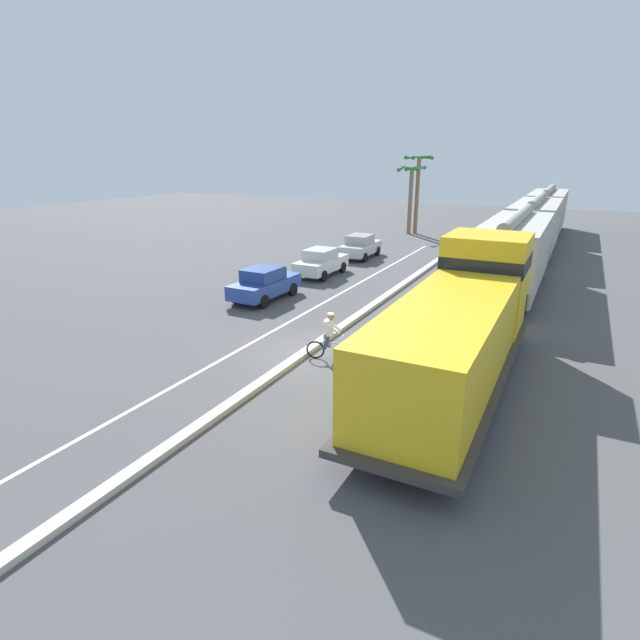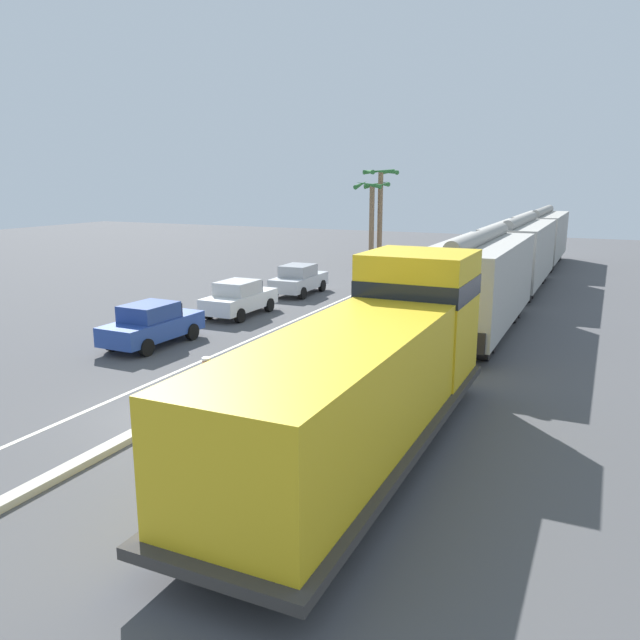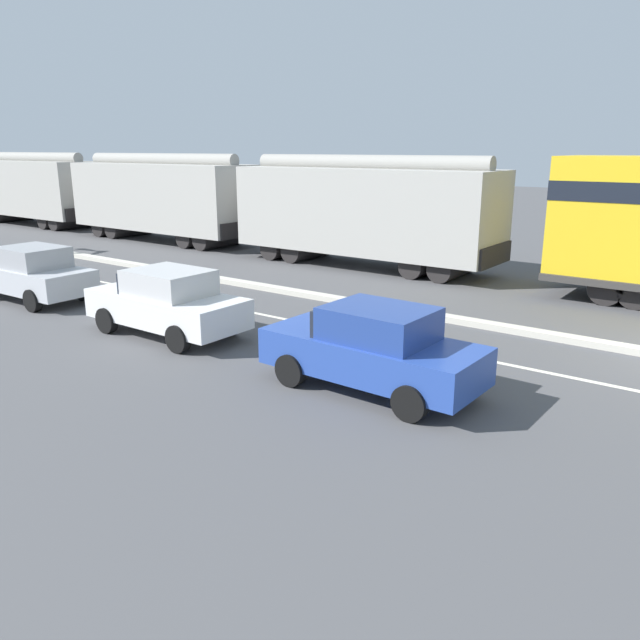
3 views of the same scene
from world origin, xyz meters
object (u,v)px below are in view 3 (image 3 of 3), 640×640
(parked_car_white, at_px, (167,302))
(hopper_car_lead, at_px, (364,212))
(parked_car_blue, at_px, (373,348))
(parked_car_silver, at_px, (32,273))
(hopper_car_middle, at_px, (162,198))
(hopper_car_trailing, at_px, (33,189))

(parked_car_white, bearing_deg, hopper_car_lead, 5.98)
(parked_car_blue, xyz_separation_m, parked_car_white, (0.11, 5.92, 0.00))
(parked_car_white, bearing_deg, parked_car_silver, 90.07)
(hopper_car_lead, xyz_separation_m, parked_car_blue, (-10.67, -7.03, -1.26))
(parked_car_white, xyz_separation_m, parked_car_silver, (-0.01, 6.06, 0.00))
(parked_car_white, distance_m, parked_car_silver, 6.06)
(parked_car_silver, bearing_deg, parked_car_white, -89.93)
(hopper_car_lead, bearing_deg, parked_car_blue, -146.64)
(parked_car_blue, height_order, parked_car_white, same)
(hopper_car_middle, relative_size, hopper_car_trailing, 1.00)
(hopper_car_trailing, bearing_deg, parked_car_blue, -109.44)
(hopper_car_lead, height_order, parked_car_white, hopper_car_lead)
(hopper_car_lead, distance_m, parked_car_white, 10.69)
(hopper_car_lead, distance_m, parked_car_silver, 11.74)
(hopper_car_middle, bearing_deg, hopper_car_lead, -90.00)
(hopper_car_lead, distance_m, hopper_car_trailing, 23.20)
(hopper_car_trailing, relative_size, parked_car_blue, 2.50)
(hopper_car_trailing, relative_size, parked_car_silver, 2.50)
(parked_car_blue, height_order, parked_car_silver, same)
(hopper_car_lead, distance_m, hopper_car_middle, 11.60)
(parked_car_blue, bearing_deg, hopper_car_middle, 60.19)
(hopper_car_trailing, bearing_deg, hopper_car_lead, -90.00)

